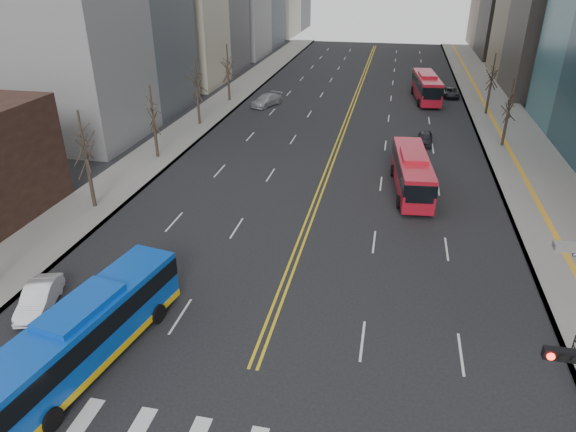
% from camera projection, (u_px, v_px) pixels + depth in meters
% --- Properties ---
extents(sidewalk_right, '(7.00, 130.00, 0.15)m').
position_uv_depth(sidewalk_right, '(509.00, 132.00, 54.92)').
color(sidewalk_right, gray).
rests_on(sidewalk_right, ground).
extents(sidewalk_left, '(5.00, 130.00, 0.15)m').
position_uv_depth(sidewalk_left, '(208.00, 115.00, 61.13)').
color(sidewalk_left, gray).
rests_on(sidewalk_left, ground).
extents(centerline, '(0.55, 100.00, 0.01)m').
position_uv_depth(centerline, '(354.00, 102.00, 66.90)').
color(centerline, gold).
rests_on(centerline, ground).
extents(street_trees, '(35.20, 47.20, 7.60)m').
position_uv_depth(street_trees, '(260.00, 99.00, 48.13)').
color(street_trees, black).
rests_on(street_trees, ground).
extents(blue_bus, '(4.25, 11.48, 3.29)m').
position_uv_depth(blue_bus, '(86.00, 332.00, 22.81)').
color(blue_bus, '#0C46B9').
rests_on(blue_bus, ground).
extents(red_bus_near, '(3.32, 10.25, 3.22)m').
position_uv_depth(red_bus_near, '(412.00, 170.00, 40.15)').
color(red_bus_near, '#AF1222').
rests_on(red_bus_near, ground).
extents(red_bus_far, '(3.64, 11.14, 3.48)m').
position_uv_depth(red_bus_far, '(426.00, 85.00, 66.84)').
color(red_bus_far, '#AF1222').
rests_on(red_bus_far, ground).
extents(car_white, '(2.49, 4.22, 1.31)m').
position_uv_depth(car_white, '(39.00, 298.00, 26.94)').
color(car_white, white).
rests_on(car_white, ground).
extents(car_dark_mid, '(1.66, 3.68, 1.23)m').
position_uv_depth(car_dark_mid, '(425.00, 138.00, 51.20)').
color(car_dark_mid, black).
rests_on(car_dark_mid, ground).
extents(car_silver, '(3.74, 5.36, 1.44)m').
position_uv_depth(car_silver, '(266.00, 100.00, 64.80)').
color(car_silver, '#A7A7AC').
rests_on(car_silver, ground).
extents(car_dark_far, '(2.18, 4.41, 1.20)m').
position_uv_depth(car_dark_far, '(451.00, 93.00, 69.02)').
color(car_dark_far, black).
rests_on(car_dark_far, ground).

